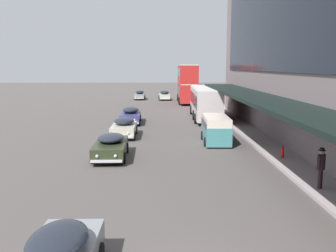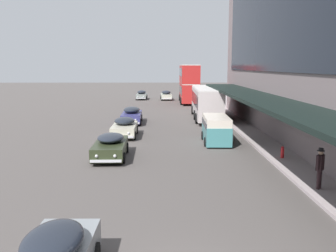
# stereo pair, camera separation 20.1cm
# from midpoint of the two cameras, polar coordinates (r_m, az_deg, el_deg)

# --- Properties ---
(transit_bus_kerbside_front) EXTENTS (2.94, 11.18, 3.31)m
(transit_bus_kerbside_front) POSITION_cam_midpoint_polar(r_m,az_deg,el_deg) (39.99, 5.54, 3.82)
(transit_bus_kerbside_front) COLOR beige
(transit_bus_kerbside_front) RESTS_ON ground
(transit_bus_kerbside_rear) EXTENTS (2.89, 10.76, 5.77)m
(transit_bus_kerbside_rear) POSITION_cam_midpoint_polar(r_m,az_deg,el_deg) (57.46, 2.84, 6.66)
(transit_bus_kerbside_rear) COLOR red
(transit_bus_kerbside_rear) RESTS_ON ground
(sedan_oncoming_front) EXTENTS (2.00, 4.43, 1.53)m
(sedan_oncoming_front) POSITION_cam_midpoint_polar(r_m,az_deg,el_deg) (29.99, -6.92, -0.17)
(sedan_oncoming_front) COLOR beige
(sedan_oncoming_front) RESTS_ON ground
(sedan_trailing_near) EXTENTS (2.06, 4.73, 1.46)m
(sedan_trailing_near) POSITION_cam_midpoint_polar(r_m,az_deg,el_deg) (23.20, -8.97, -3.01)
(sedan_trailing_near) COLOR #2C341F
(sedan_trailing_near) RESTS_ON ground
(sedan_second_near) EXTENTS (1.82, 4.36, 1.53)m
(sedan_second_near) POSITION_cam_midpoint_polar(r_m,az_deg,el_deg) (63.45, -4.42, 4.74)
(sedan_second_near) COLOR gray
(sedan_second_near) RESTS_ON ground
(sedan_lead_near) EXTENTS (1.96, 4.44, 1.58)m
(sedan_lead_near) POSITION_cam_midpoint_polar(r_m,az_deg,el_deg) (62.36, -0.65, 4.71)
(sedan_lead_near) COLOR beige
(sedan_lead_near) RESTS_ON ground
(sedan_second_mid) EXTENTS (2.04, 5.04, 1.60)m
(sedan_second_mid) POSITION_cam_midpoint_polar(r_m,az_deg,el_deg) (37.03, -5.86, 1.66)
(sedan_second_mid) COLOR navy
(sedan_second_mid) RESTS_ON ground
(vw_van) EXTENTS (2.00, 4.59, 1.96)m
(vw_van) POSITION_cam_midpoint_polar(r_m,az_deg,el_deg) (27.60, 7.06, -0.26)
(vw_van) COLOR teal
(vw_van) RESTS_ON ground
(pedestrian_at_kerb) EXTENTS (0.45, 0.48, 1.86)m
(pedestrian_at_kerb) POSITION_cam_midpoint_polar(r_m,az_deg,el_deg) (17.98, 21.99, -5.67)
(pedestrian_at_kerb) COLOR #2C1C20
(pedestrian_at_kerb) RESTS_ON sidewalk_kerb
(fire_hydrant) EXTENTS (0.20, 0.40, 0.70)m
(fire_hydrant) POSITION_cam_midpoint_polar(r_m,az_deg,el_deg) (23.37, 16.81, -3.81)
(fire_hydrant) COLOR red
(fire_hydrant) RESTS_ON sidewalk_kerb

